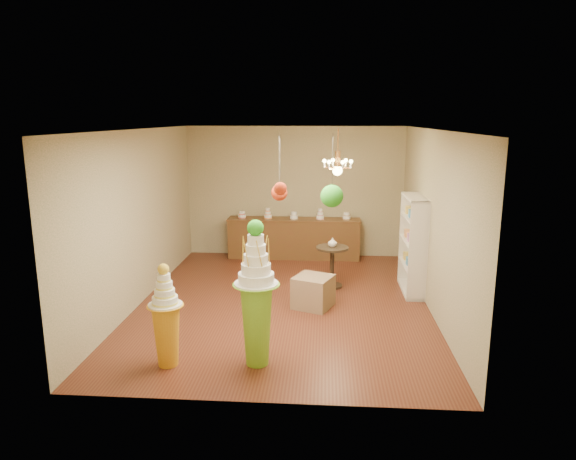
# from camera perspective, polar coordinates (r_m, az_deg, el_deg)

# --- Properties ---
(floor) EXTENTS (6.50, 6.50, 0.00)m
(floor) POSITION_cam_1_polar(r_m,az_deg,el_deg) (9.13, -0.51, -8.06)
(floor) COLOR #522416
(floor) RESTS_ON ground
(ceiling) EXTENTS (6.50, 6.50, 0.00)m
(ceiling) POSITION_cam_1_polar(r_m,az_deg,el_deg) (8.56, -0.55, 11.11)
(ceiling) COLOR white
(ceiling) RESTS_ON ground
(wall_back) EXTENTS (5.00, 0.04, 3.00)m
(wall_back) POSITION_cam_1_polar(r_m,az_deg,el_deg) (11.92, 0.75, 4.26)
(wall_back) COLOR tan
(wall_back) RESTS_ON ground
(wall_front) EXTENTS (5.00, 0.04, 3.00)m
(wall_front) POSITION_cam_1_polar(r_m,az_deg,el_deg) (5.59, -3.26, -5.30)
(wall_front) COLOR tan
(wall_front) RESTS_ON ground
(wall_left) EXTENTS (0.04, 6.50, 3.00)m
(wall_left) POSITION_cam_1_polar(r_m,az_deg,el_deg) (9.26, -16.14, 1.38)
(wall_left) COLOR tan
(wall_left) RESTS_ON ground
(wall_right) EXTENTS (0.04, 6.50, 3.00)m
(wall_right) POSITION_cam_1_polar(r_m,az_deg,el_deg) (8.88, 15.78, 0.94)
(wall_right) COLOR tan
(wall_right) RESTS_ON ground
(pedestal_green) EXTENTS (0.59, 0.59, 1.95)m
(pedestal_green) POSITION_cam_1_polar(r_m,az_deg,el_deg) (6.72, -3.51, -8.42)
(pedestal_green) COLOR #73B428
(pedestal_green) RESTS_ON floor
(pedestal_orange) EXTENTS (0.56, 0.56, 1.39)m
(pedestal_orange) POSITION_cam_1_polar(r_m,az_deg,el_deg) (6.95, -13.36, -10.30)
(pedestal_orange) COLOR orange
(pedestal_orange) RESTS_ON floor
(burlap_riser) EXTENTS (0.78, 0.78, 0.54)m
(burlap_riser) POSITION_cam_1_polar(r_m,az_deg,el_deg) (8.86, 2.82, -6.86)
(burlap_riser) COLOR #87684A
(burlap_riser) RESTS_ON floor
(sideboard) EXTENTS (3.04, 0.54, 1.16)m
(sideboard) POSITION_cam_1_polar(r_m,az_deg,el_deg) (11.83, 0.66, -0.84)
(sideboard) COLOR #58361B
(sideboard) RESTS_ON floor
(shelving_unit) EXTENTS (0.33, 1.20, 1.80)m
(shelving_unit) POSITION_cam_1_polar(r_m,az_deg,el_deg) (9.74, 13.72, -1.55)
(shelving_unit) COLOR beige
(shelving_unit) RESTS_ON floor
(round_table) EXTENTS (0.68, 0.68, 0.79)m
(round_table) POSITION_cam_1_polar(r_m,az_deg,el_deg) (9.83, 4.92, -3.46)
(round_table) COLOR black
(round_table) RESTS_ON floor
(vase) EXTENTS (0.17, 0.17, 0.18)m
(vase) POSITION_cam_1_polar(r_m,az_deg,el_deg) (9.74, 4.96, -1.37)
(vase) COLOR beige
(vase) RESTS_ON round_table
(pom_red_left) EXTENTS (0.23, 0.23, 0.93)m
(pom_red_left) POSITION_cam_1_polar(r_m,az_deg,el_deg) (7.09, -0.97, 4.19)
(pom_red_left) COLOR #453D31
(pom_red_left) RESTS_ON ceiling
(pom_green_mid) EXTENTS (0.30, 0.30, 0.96)m
(pom_green_mid) POSITION_cam_1_polar(r_m,az_deg,el_deg) (6.77, 4.90, 3.78)
(pom_green_mid) COLOR #453D31
(pom_green_mid) RESTS_ON ceiling
(pom_red_right) EXTENTS (0.16, 0.16, 0.73)m
(pom_red_right) POSITION_cam_1_polar(r_m,az_deg,el_deg) (6.25, -0.87, 4.64)
(pom_red_right) COLOR #453D31
(pom_red_right) RESTS_ON ceiling
(chandelier) EXTENTS (0.65, 0.65, 0.85)m
(chandelier) POSITION_cam_1_polar(r_m,az_deg,el_deg) (9.38, 5.52, 6.91)
(chandelier) COLOR #D88D4C
(chandelier) RESTS_ON ceiling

